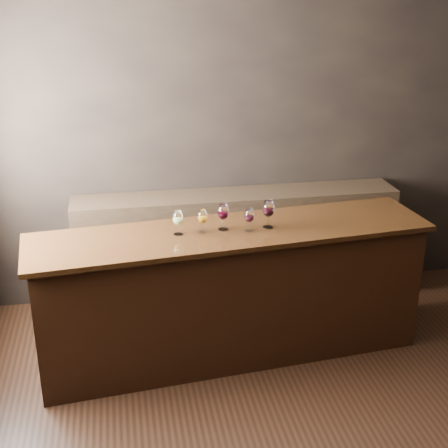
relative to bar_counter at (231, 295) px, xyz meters
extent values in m
plane|color=black|center=(0.43, -1.16, -0.50)|extent=(5.00, 5.00, 0.00)
cube|color=black|center=(0.43, 1.09, 0.90)|extent=(5.00, 0.02, 2.80)
cube|color=black|center=(0.00, 0.00, 0.00)|extent=(2.91, 0.90, 1.00)
cube|color=black|center=(0.00, 0.00, 0.52)|extent=(3.02, 0.98, 0.04)
cube|color=black|center=(0.21, 0.87, 0.01)|extent=(2.83, 0.40, 1.02)
cylinder|color=white|center=(-0.39, -0.02, 0.54)|extent=(0.06, 0.06, 0.00)
cylinder|color=white|center=(-0.39, -0.02, 0.58)|extent=(0.01, 0.01, 0.07)
ellipsoid|color=white|center=(-0.39, -0.02, 0.67)|extent=(0.08, 0.08, 0.11)
cylinder|color=white|center=(-0.39, -0.02, 0.71)|extent=(0.06, 0.06, 0.01)
ellipsoid|color=#D4EA78|center=(-0.39, -0.02, 0.65)|extent=(0.06, 0.06, 0.05)
cylinder|color=white|center=(-0.21, 0.00, 0.54)|extent=(0.06, 0.06, 0.00)
cylinder|color=white|center=(-0.21, 0.00, 0.58)|extent=(0.01, 0.01, 0.06)
ellipsoid|color=white|center=(-0.21, 0.00, 0.66)|extent=(0.07, 0.07, 0.10)
cylinder|color=white|center=(-0.21, 0.00, 0.70)|extent=(0.05, 0.05, 0.01)
ellipsoid|color=#C2750C|center=(-0.21, 0.00, 0.64)|extent=(0.06, 0.06, 0.05)
cylinder|color=white|center=(-0.06, 0.02, 0.54)|extent=(0.07, 0.07, 0.00)
cylinder|color=white|center=(-0.06, 0.02, 0.58)|extent=(0.01, 0.01, 0.07)
ellipsoid|color=white|center=(-0.06, 0.02, 0.68)|extent=(0.08, 0.08, 0.12)
cylinder|color=white|center=(-0.06, 0.02, 0.73)|extent=(0.06, 0.06, 0.01)
ellipsoid|color=black|center=(-0.06, 0.02, 0.66)|extent=(0.07, 0.07, 0.05)
cylinder|color=white|center=(0.12, -0.04, 0.54)|extent=(0.06, 0.06, 0.00)
cylinder|color=white|center=(0.12, -0.04, 0.58)|extent=(0.01, 0.01, 0.06)
ellipsoid|color=white|center=(0.12, -0.04, 0.66)|extent=(0.07, 0.07, 0.10)
cylinder|color=white|center=(0.12, -0.04, 0.70)|extent=(0.05, 0.05, 0.01)
ellipsoid|color=black|center=(0.12, -0.04, 0.64)|extent=(0.06, 0.06, 0.05)
cylinder|color=white|center=(0.27, 0.00, 0.54)|extent=(0.07, 0.07, 0.00)
cylinder|color=white|center=(0.27, 0.00, 0.58)|extent=(0.01, 0.01, 0.08)
ellipsoid|color=white|center=(0.27, 0.00, 0.69)|extent=(0.09, 0.09, 0.12)
cylinder|color=white|center=(0.27, 0.00, 0.74)|extent=(0.07, 0.07, 0.01)
ellipsoid|color=black|center=(0.27, 0.00, 0.66)|extent=(0.07, 0.07, 0.06)
camera|label=1|loc=(-0.79, -4.13, 2.26)|focal=50.00mm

